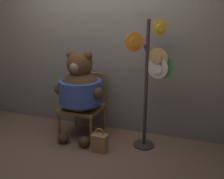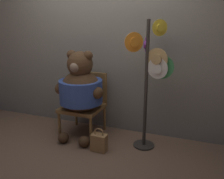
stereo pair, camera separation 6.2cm
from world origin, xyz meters
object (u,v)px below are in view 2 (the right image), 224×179
hat_display_rack (151,74)px  handbag_on_ground (99,142)px  chair (85,102)px  teddy_bear (81,89)px

hat_display_rack → handbag_on_ground: hat_display_rack is taller
chair → handbag_on_ground: (0.42, -0.45, -0.35)m
chair → teddy_bear: size_ratio=0.71×
teddy_bear → handbag_on_ground: (0.39, -0.28, -0.60)m
chair → teddy_bear: teddy_bear is taller
chair → handbag_on_ground: size_ratio=2.78×
chair → handbag_on_ground: chair is taller
chair → hat_display_rack: 1.12m
chair → teddy_bear: (0.03, -0.18, 0.25)m
chair → hat_display_rack: (0.98, -0.12, 0.52)m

